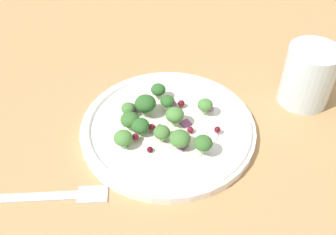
% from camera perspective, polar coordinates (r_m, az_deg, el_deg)
% --- Properties ---
extents(ground_plane, '(1.80, 1.80, 0.02)m').
position_cam_1_polar(ground_plane, '(0.58, 0.71, -0.28)').
color(ground_plane, tan).
extents(plate, '(0.24, 0.24, 0.02)m').
position_cam_1_polar(plate, '(0.54, 0.00, -1.41)').
color(plate, white).
rests_on(plate, ground_plane).
extents(dressing_pool, '(0.14, 0.14, 0.00)m').
position_cam_1_polar(dressing_pool, '(0.54, 0.00, -1.08)').
color(dressing_pool, white).
rests_on(dressing_pool, plate).
extents(broccoli_floret_0, '(0.02, 0.02, 0.02)m').
position_cam_1_polar(broccoli_floret_0, '(0.52, -4.09, -1.29)').
color(broccoli_floret_0, '#9EC684').
rests_on(broccoli_floret_0, plate).
extents(broccoli_floret_1, '(0.03, 0.03, 0.03)m').
position_cam_1_polar(broccoli_floret_1, '(0.52, 1.01, 0.34)').
color(broccoli_floret_1, '#9EC684').
rests_on(broccoli_floret_1, plate).
extents(broccoli_floret_2, '(0.03, 0.03, 0.03)m').
position_cam_1_polar(broccoli_floret_2, '(0.53, -5.90, -0.07)').
color(broccoli_floret_2, '#8EB77A').
rests_on(broccoli_floret_2, plate).
extents(broccoli_floret_3, '(0.02, 0.02, 0.02)m').
position_cam_1_polar(broccoli_floret_3, '(0.50, -6.61, -3.06)').
color(broccoli_floret_3, '#8EB77A').
rests_on(broccoli_floret_3, plate).
extents(broccoli_floret_4, '(0.03, 0.03, 0.03)m').
position_cam_1_polar(broccoli_floret_4, '(0.54, -3.34, 2.01)').
color(broccoli_floret_4, '#8EB77A').
rests_on(broccoli_floret_4, plate).
extents(broccoli_floret_5, '(0.02, 0.02, 0.02)m').
position_cam_1_polar(broccoli_floret_5, '(0.55, -0.23, 2.50)').
color(broccoli_floret_5, '#ADD18E').
rests_on(broccoli_floret_5, plate).
extents(broccoli_floret_6, '(0.02, 0.02, 0.02)m').
position_cam_1_polar(broccoli_floret_6, '(0.50, -0.92, -2.22)').
color(broccoli_floret_6, '#ADD18E').
rests_on(broccoli_floret_6, plate).
extents(broccoli_floret_7, '(0.02, 0.02, 0.02)m').
position_cam_1_polar(broccoli_floret_7, '(0.49, 5.19, -3.80)').
color(broccoli_floret_7, '#8EB77A').
rests_on(broccoli_floret_7, plate).
extents(broccoli_floret_8, '(0.03, 0.03, 0.03)m').
position_cam_1_polar(broccoli_floret_8, '(0.50, 1.77, -3.18)').
color(broccoli_floret_8, '#9EC684').
rests_on(broccoli_floret_8, plate).
extents(broccoli_floret_9, '(0.02, 0.02, 0.02)m').
position_cam_1_polar(broccoli_floret_9, '(0.56, -1.44, 4.07)').
color(broccoli_floret_9, '#9EC684').
rests_on(broccoli_floret_9, plate).
extents(broccoli_floret_10, '(0.02, 0.02, 0.02)m').
position_cam_1_polar(broccoli_floret_10, '(0.54, 5.47, 1.81)').
color(broccoli_floret_10, '#9EC684').
rests_on(broccoli_floret_10, plate).
extents(broccoli_floret_11, '(0.02, 0.02, 0.02)m').
position_cam_1_polar(broccoli_floret_11, '(0.54, -5.86, 1.31)').
color(broccoli_floret_11, '#ADD18E').
rests_on(broccoli_floret_11, plate).
extents(cranberry_0, '(0.01, 0.01, 0.01)m').
position_cam_1_polar(cranberry_0, '(0.52, -1.20, -1.41)').
color(cranberry_0, maroon).
rests_on(cranberry_0, plate).
extents(cranberry_1, '(0.01, 0.01, 0.01)m').
position_cam_1_polar(cranberry_1, '(0.51, -4.80, -2.86)').
color(cranberry_1, maroon).
rests_on(cranberry_1, plate).
extents(cranberry_2, '(0.01, 0.01, 0.01)m').
position_cam_1_polar(cranberry_2, '(0.56, 1.97, 2.08)').
color(cranberry_2, maroon).
rests_on(cranberry_2, plate).
extents(cranberry_3, '(0.01, 0.01, 0.01)m').
position_cam_1_polar(cranberry_3, '(0.52, 7.27, -1.78)').
color(cranberry_3, maroon).
rests_on(cranberry_3, plate).
extents(cranberry_4, '(0.01, 0.01, 0.01)m').
position_cam_1_polar(cranberry_4, '(0.50, -2.67, -4.73)').
color(cranberry_4, '#4C0A14').
rests_on(cranberry_4, plate).
extents(cranberry_5, '(0.01, 0.01, 0.01)m').
position_cam_1_polar(cranberry_5, '(0.52, 3.30, -1.83)').
color(cranberry_5, maroon).
rests_on(cranberry_5, plate).
extents(cranberry_6, '(0.01, 0.01, 0.01)m').
position_cam_1_polar(cranberry_6, '(0.52, -2.39, -1.44)').
color(cranberry_6, maroon).
rests_on(cranberry_6, plate).
extents(onion_bit_0, '(0.02, 0.02, 0.00)m').
position_cam_1_polar(onion_bit_0, '(0.51, 2.14, -4.33)').
color(onion_bit_0, '#934C84').
rests_on(onion_bit_0, plate).
extents(onion_bit_1, '(0.02, 0.02, 0.01)m').
position_cam_1_polar(onion_bit_1, '(0.55, -4.84, 1.47)').
color(onion_bit_1, '#843D75').
rests_on(onion_bit_1, plate).
extents(onion_bit_2, '(0.01, 0.01, 0.01)m').
position_cam_1_polar(onion_bit_2, '(0.56, 5.98, 1.29)').
color(onion_bit_2, '#A35B93').
rests_on(onion_bit_2, plate).
extents(onion_bit_3, '(0.01, 0.01, 0.00)m').
position_cam_1_polar(onion_bit_3, '(0.54, 2.62, -0.94)').
color(onion_bit_3, '#934C84').
rests_on(onion_bit_3, plate).
extents(onion_bit_4, '(0.01, 0.02, 0.00)m').
position_cam_1_polar(onion_bit_4, '(0.55, 0.59, 1.34)').
color(onion_bit_4, '#934C84').
rests_on(onion_bit_4, plate).
extents(fork, '(0.17, 0.11, 0.01)m').
position_cam_1_polar(fork, '(0.50, -18.30, -10.93)').
color(fork, silver).
rests_on(fork, ground_plane).
extents(water_glass, '(0.07, 0.07, 0.09)m').
position_cam_1_polar(water_glass, '(0.60, 19.92, 5.77)').
color(water_glass, silver).
rests_on(water_glass, ground_plane).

